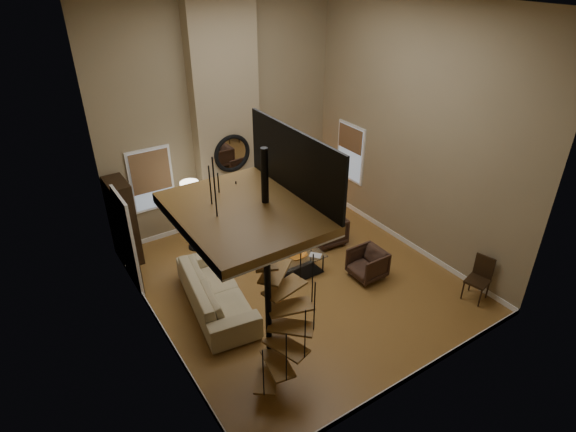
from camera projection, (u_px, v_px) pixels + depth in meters
ground at (298, 280)px, 10.17m from camera, size 6.00×6.50×0.01m
back_wall at (222, 116)px, 11.17m from camera, size 6.00×0.02×5.50m
front_wall at (434, 241)px, 6.44m from camera, size 6.00×0.02×5.50m
left_wall at (141, 204)px, 7.38m from camera, size 0.02×6.50×5.50m
right_wall at (414, 132)px, 10.22m from camera, size 0.02×6.50×5.50m
ceiling at (302, 1)px, 7.44m from camera, size 6.00×6.50×0.01m
baseboard_back at (230, 215)px, 12.50m from camera, size 6.00×0.02×0.12m
baseboard_front at (408, 378)px, 7.78m from camera, size 6.00×0.02×0.12m
baseboard_left at (164, 332)px, 8.72m from camera, size 0.02×6.50×0.12m
baseboard_right at (399, 237)px, 11.56m from camera, size 0.02×6.50×0.12m
chimney_breast at (226, 119)px, 11.03m from camera, size 1.60×0.38×5.50m
hearth at (242, 228)px, 12.03m from camera, size 1.50×0.60×0.04m
firebox at (235, 205)px, 11.98m from camera, size 0.95×0.02×0.72m
mantel at (235, 185)px, 11.62m from camera, size 1.70×0.18×0.06m
mirror_frame at (232, 154)px, 11.27m from camera, size 0.94×0.10×0.94m
mirror_disc at (232, 153)px, 11.27m from camera, size 0.80×0.01×0.80m
vase_left at (214, 184)px, 11.31m from camera, size 0.24×0.24×0.25m
vase_right at (255, 173)px, 11.87m from camera, size 0.20×0.20×0.21m
window_back at (151, 179)px, 10.81m from camera, size 1.02×0.06×1.52m
window_right at (350, 152)px, 12.22m from camera, size 0.06×1.02×1.52m
entry_door at (128, 242)px, 9.56m from camera, size 0.10×1.05×2.16m
loft at (250, 207)px, 6.28m from camera, size 1.70×2.20×1.09m
spiral_stair at (268, 286)px, 7.14m from camera, size 1.47×1.47×4.06m
hutch at (123, 222)px, 10.45m from camera, size 0.42×0.89×1.99m
sofa at (215, 291)px, 9.23m from camera, size 1.32×2.61×0.73m
armchair_near at (330, 229)px, 11.32m from camera, size 0.85×0.83×0.71m
armchair_far at (370, 263)px, 10.12m from camera, size 0.71×0.69×0.64m
coffee_table at (298, 265)px, 10.18m from camera, size 1.20×0.62×0.45m
bowl at (297, 255)px, 10.11m from camera, size 0.43×0.43×0.11m
book at (315, 256)px, 10.15m from camera, size 0.30×0.31×0.02m
floor_lamp at (191, 194)px, 10.58m from camera, size 0.42×0.42×1.74m
accent_lamp at (284, 197)px, 13.02m from camera, size 0.13×0.13×0.46m
side_chair at (480, 276)px, 9.43m from camera, size 0.51×0.49×0.92m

